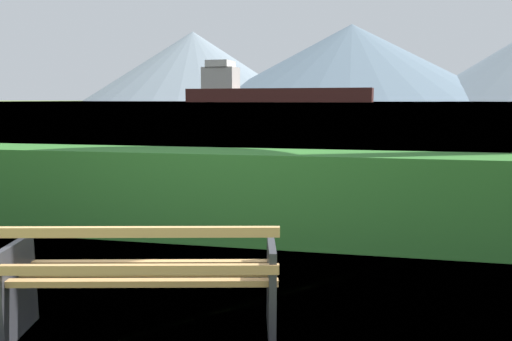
{
  "coord_description": "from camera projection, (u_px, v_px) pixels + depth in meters",
  "views": [
    {
      "loc": [
        1.41,
        -3.09,
        1.67
      ],
      "look_at": [
        0.0,
        4.16,
        0.59
      ],
      "focal_mm": 34.04,
      "sensor_mm": 36.0,
      "label": 1
    }
  ],
  "objects": [
    {
      "name": "cargo_ship_large",
      "position": [
        263.0,
        90.0,
        310.98
      ],
      "size": [
        120.42,
        29.96,
        26.83
      ],
      "color": "#471E19",
      "rests_on": "water_surface"
    },
    {
      "name": "distant_hills",
      "position": [
        356.0,
        63.0,
        554.45
      ],
      "size": [
        666.55,
        342.61,
        88.01
      ],
      "color": "gray",
      "rests_on": "ground_plane"
    },
    {
      "name": "water_surface",
      "position": [
        349.0,
        102.0,
        303.52
      ],
      "size": [
        620.0,
        620.0,
        0.0
      ],
      "primitive_type": "plane",
      "color": "#7A99A8",
      "rests_on": "ground_plane"
    },
    {
      "name": "ground_plane",
      "position": [
        146.0,
        332.0,
        3.51
      ],
      "size": [
        1400.0,
        1400.0,
        0.0
      ],
      "primitive_type": "plane",
      "color": "olive"
    },
    {
      "name": "hedge_row",
      "position": [
        230.0,
        195.0,
        5.85
      ],
      "size": [
        9.16,
        0.79,
        1.06
      ],
      "primitive_type": "cube",
      "color": "#2D6B28",
      "rests_on": "ground_plane"
    },
    {
      "name": "park_bench",
      "position": [
        143.0,
        278.0,
        3.39
      ],
      "size": [
        1.96,
        0.93,
        0.87
      ],
      "color": "tan",
      "rests_on": "ground_plane"
    }
  ]
}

